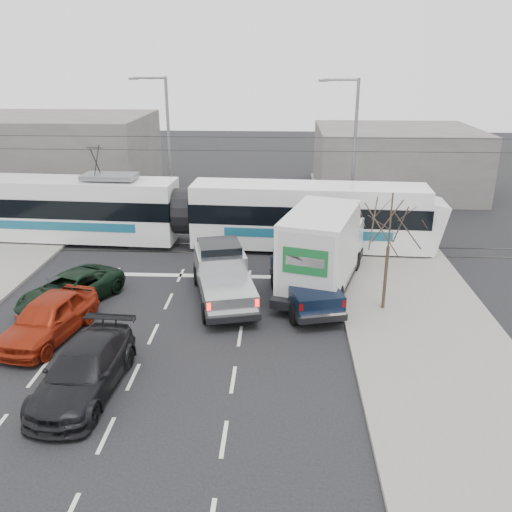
{
  "coord_description": "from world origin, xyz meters",
  "views": [
    {
      "loc": [
        3.21,
        -18.53,
        10.24
      ],
      "look_at": [
        2.13,
        4.1,
        1.8
      ],
      "focal_mm": 38.0,
      "sensor_mm": 36.0,
      "label": 1
    }
  ],
  "objects_px": {
    "tram": "(184,212)",
    "box_truck": "(323,249)",
    "street_lamp_near": "(351,147)",
    "silver_pickup": "(222,273)",
    "traffic_signal": "(349,222)",
    "red_car": "(48,318)",
    "bare_tree": "(390,226)",
    "green_car": "(70,290)",
    "navy_pickup": "(303,278)",
    "street_lamp_far": "(166,140)",
    "dark_car": "(84,371)"
  },
  "relations": [
    {
      "from": "street_lamp_far",
      "to": "box_truck",
      "type": "bearing_deg",
      "value": -50.1
    },
    {
      "from": "bare_tree",
      "to": "silver_pickup",
      "type": "relative_size",
      "value": 0.75
    },
    {
      "from": "navy_pickup",
      "to": "green_car",
      "type": "xyz_separation_m",
      "value": [
        -10.07,
        -0.78,
        -0.42
      ]
    },
    {
      "from": "traffic_signal",
      "to": "red_car",
      "type": "relative_size",
      "value": 0.74
    },
    {
      "from": "street_lamp_far",
      "to": "box_truck",
      "type": "xyz_separation_m",
      "value": [
        9.33,
        -11.16,
        -3.21
      ]
    },
    {
      "from": "street_lamp_near",
      "to": "green_car",
      "type": "height_order",
      "value": "street_lamp_near"
    },
    {
      "from": "bare_tree",
      "to": "navy_pickup",
      "type": "relative_size",
      "value": 0.88
    },
    {
      "from": "navy_pickup",
      "to": "dark_car",
      "type": "xyz_separation_m",
      "value": [
        -7.22,
        -7.18,
        -0.35
      ]
    },
    {
      "from": "silver_pickup",
      "to": "dark_car",
      "type": "height_order",
      "value": "silver_pickup"
    },
    {
      "from": "bare_tree",
      "to": "box_truck",
      "type": "bearing_deg",
      "value": 136.37
    },
    {
      "from": "green_car",
      "to": "red_car",
      "type": "bearing_deg",
      "value": -60.79
    },
    {
      "from": "tram",
      "to": "silver_pickup",
      "type": "height_order",
      "value": "tram"
    },
    {
      "from": "tram",
      "to": "silver_pickup",
      "type": "relative_size",
      "value": 4.04
    },
    {
      "from": "red_car",
      "to": "navy_pickup",
      "type": "bearing_deg",
      "value": 31.83
    },
    {
      "from": "traffic_signal",
      "to": "navy_pickup",
      "type": "relative_size",
      "value": 0.63
    },
    {
      "from": "green_car",
      "to": "dark_car",
      "type": "xyz_separation_m",
      "value": [
        2.85,
        -6.4,
        0.08
      ]
    },
    {
      "from": "box_truck",
      "to": "navy_pickup",
      "type": "height_order",
      "value": "box_truck"
    },
    {
      "from": "tram",
      "to": "red_car",
      "type": "bearing_deg",
      "value": -103.51
    },
    {
      "from": "street_lamp_near",
      "to": "green_car",
      "type": "relative_size",
      "value": 1.81
    },
    {
      "from": "street_lamp_far",
      "to": "tram",
      "type": "relative_size",
      "value": 0.34
    },
    {
      "from": "street_lamp_near",
      "to": "silver_pickup",
      "type": "relative_size",
      "value": 1.36
    },
    {
      "from": "silver_pickup",
      "to": "dark_car",
      "type": "distance_m",
      "value": 8.37
    },
    {
      "from": "dark_car",
      "to": "traffic_signal",
      "type": "bearing_deg",
      "value": 51.14
    },
    {
      "from": "box_truck",
      "to": "red_car",
      "type": "relative_size",
      "value": 1.66
    },
    {
      "from": "tram",
      "to": "box_truck",
      "type": "distance_m",
      "value": 9.38
    },
    {
      "from": "tram",
      "to": "green_car",
      "type": "xyz_separation_m",
      "value": [
        -3.58,
        -8.09,
        -1.24
      ]
    },
    {
      "from": "navy_pickup",
      "to": "street_lamp_near",
      "type": "bearing_deg",
      "value": 60.16
    },
    {
      "from": "navy_pickup",
      "to": "street_lamp_far",
      "type": "bearing_deg",
      "value": 109.77
    },
    {
      "from": "silver_pickup",
      "to": "dark_car",
      "type": "relative_size",
      "value": 1.25
    },
    {
      "from": "traffic_signal",
      "to": "tram",
      "type": "xyz_separation_m",
      "value": [
        -8.74,
        4.1,
        -0.81
      ]
    },
    {
      "from": "box_truck",
      "to": "dark_car",
      "type": "relative_size",
      "value": 1.53
    },
    {
      "from": "bare_tree",
      "to": "traffic_signal",
      "type": "xyz_separation_m",
      "value": [
        -1.13,
        4.0,
        -1.05
      ]
    },
    {
      "from": "tram",
      "to": "navy_pickup",
      "type": "bearing_deg",
      "value": -45.18
    },
    {
      "from": "street_lamp_near",
      "to": "box_truck",
      "type": "height_order",
      "value": "street_lamp_near"
    },
    {
      "from": "box_truck",
      "to": "dark_car",
      "type": "distance_m",
      "value": 11.99
    },
    {
      "from": "box_truck",
      "to": "tram",
      "type": "bearing_deg",
      "value": 158.72
    },
    {
      "from": "traffic_signal",
      "to": "street_lamp_near",
      "type": "distance_m",
      "value": 7.91
    },
    {
      "from": "silver_pickup",
      "to": "traffic_signal",
      "type": "bearing_deg",
      "value": 12.51
    },
    {
      "from": "box_truck",
      "to": "traffic_signal",
      "type": "bearing_deg",
      "value": 67.73
    },
    {
      "from": "box_truck",
      "to": "navy_pickup",
      "type": "bearing_deg",
      "value": -104.14
    },
    {
      "from": "street_lamp_near",
      "to": "tram",
      "type": "distance_m",
      "value": 10.65
    },
    {
      "from": "street_lamp_far",
      "to": "silver_pickup",
      "type": "distance_m",
      "value": 13.85
    },
    {
      "from": "traffic_signal",
      "to": "silver_pickup",
      "type": "relative_size",
      "value": 0.54
    },
    {
      "from": "green_car",
      "to": "tram",
      "type": "bearing_deg",
      "value": 90.3
    },
    {
      "from": "silver_pickup",
      "to": "green_car",
      "type": "distance_m",
      "value": 6.6
    },
    {
      "from": "green_car",
      "to": "navy_pickup",
      "type": "bearing_deg",
      "value": 28.62
    },
    {
      "from": "navy_pickup",
      "to": "silver_pickup",
      "type": "bearing_deg",
      "value": 160.72
    },
    {
      "from": "bare_tree",
      "to": "red_car",
      "type": "bearing_deg",
      "value": -167.39
    },
    {
      "from": "street_lamp_far",
      "to": "navy_pickup",
      "type": "height_order",
      "value": "street_lamp_far"
    },
    {
      "from": "bare_tree",
      "to": "street_lamp_near",
      "type": "relative_size",
      "value": 0.56
    }
  ]
}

